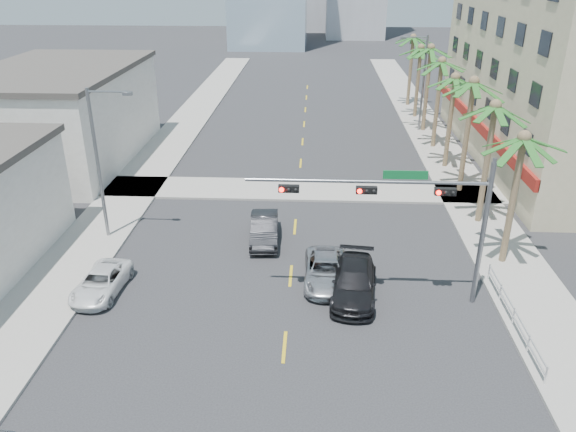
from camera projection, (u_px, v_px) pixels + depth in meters
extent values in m
plane|color=#262628|center=(278.00, 415.00, 20.67)|extent=(260.00, 260.00, 0.00)
cube|color=gray|center=(473.00, 204.00, 38.25)|extent=(4.00, 120.00, 0.15)
cube|color=gray|center=(126.00, 197.00, 39.33)|extent=(4.00, 120.00, 0.15)
cube|color=gray|center=(298.00, 190.00, 40.60)|extent=(80.00, 4.00, 0.15)
cube|color=maroon|center=(477.00, 123.00, 45.99)|extent=(0.30, 28.00, 0.80)
cube|color=beige|center=(61.00, 117.00, 45.45)|extent=(11.00, 18.00, 7.20)
cylinder|color=slate|center=(482.00, 236.00, 26.02)|extent=(0.24, 0.24, 7.20)
cylinder|color=slate|center=(367.00, 182.00, 25.18)|extent=(11.00, 0.16, 0.16)
cube|color=#0C662D|center=(406.00, 175.00, 24.96)|extent=(2.00, 0.05, 0.40)
cube|color=black|center=(445.00, 192.00, 25.03)|extent=(0.95, 0.28, 0.32)
sphere|color=#FF0C05|center=(439.00, 193.00, 24.90)|extent=(0.22, 0.22, 0.22)
cube|color=black|center=(367.00, 190.00, 25.19)|extent=(0.95, 0.28, 0.32)
sphere|color=#FF0C05|center=(360.00, 191.00, 25.06)|extent=(0.22, 0.22, 0.22)
cube|color=black|center=(289.00, 189.00, 25.35)|extent=(0.95, 0.28, 0.32)
sphere|color=#FF0C05|center=(282.00, 190.00, 25.22)|extent=(0.22, 0.22, 0.22)
cylinder|color=brown|center=(512.00, 203.00, 29.53)|extent=(0.36, 0.36, 7.20)
cylinder|color=brown|center=(486.00, 167.00, 34.18)|extent=(0.36, 0.36, 7.56)
cylinder|color=brown|center=(466.00, 139.00, 38.82)|extent=(0.36, 0.36, 7.92)
cylinder|color=brown|center=(450.00, 124.00, 43.69)|extent=(0.36, 0.36, 7.20)
cylinder|color=brown|center=(437.00, 106.00, 48.33)|extent=(0.36, 0.36, 7.56)
cylinder|color=brown|center=(427.00, 91.00, 52.97)|extent=(0.36, 0.36, 7.92)
cylinder|color=brown|center=(418.00, 83.00, 57.84)|extent=(0.36, 0.36, 7.20)
cylinder|color=brown|center=(410.00, 72.00, 62.48)|extent=(0.36, 0.36, 7.56)
cylinder|color=slate|center=(98.00, 167.00, 32.00)|extent=(0.20, 0.20, 9.00)
cylinder|color=slate|center=(107.00, 92.00, 30.15)|extent=(2.20, 0.12, 0.12)
cube|color=slate|center=(127.00, 94.00, 30.15)|extent=(0.50, 0.25, 0.18)
cylinder|color=slate|center=(423.00, 85.00, 52.77)|extent=(0.20, 0.20, 9.00)
cylinder|color=slate|center=(416.00, 37.00, 51.02)|extent=(2.20, 0.12, 0.12)
cube|color=slate|center=(403.00, 38.00, 51.11)|extent=(0.50, 0.25, 0.18)
cylinder|color=silver|center=(513.00, 316.00, 25.42)|extent=(0.08, 8.00, 0.08)
cylinder|color=silver|center=(515.00, 310.00, 25.28)|extent=(0.08, 8.00, 0.08)
cylinder|color=silver|center=(546.00, 377.00, 21.81)|extent=(0.08, 0.08, 1.00)
cylinder|color=silver|center=(528.00, 345.00, 23.63)|extent=(0.08, 0.08, 1.00)
cylinder|color=silver|center=(513.00, 317.00, 25.44)|extent=(0.08, 0.08, 1.00)
cylinder|color=silver|center=(500.00, 294.00, 27.26)|extent=(0.08, 0.08, 1.00)
cylinder|color=silver|center=(489.00, 273.00, 29.07)|extent=(0.08, 0.08, 1.00)
imported|color=white|center=(101.00, 282.00, 28.02)|extent=(2.26, 4.43, 1.20)
imported|color=black|center=(264.00, 229.00, 33.15)|extent=(1.89, 4.68, 1.51)
imported|color=#B3B3B8|center=(326.00, 271.00, 28.93)|extent=(2.21, 4.78, 1.33)
imported|color=black|center=(354.00, 282.00, 27.71)|extent=(2.66, 5.44, 1.52)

